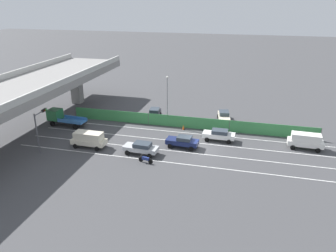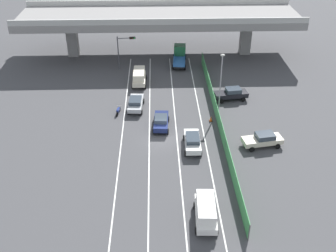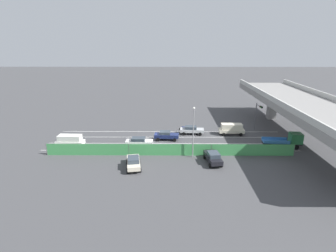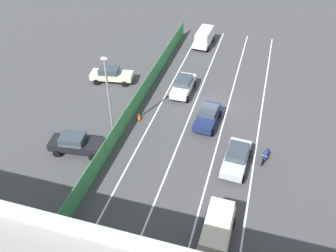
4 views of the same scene
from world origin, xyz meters
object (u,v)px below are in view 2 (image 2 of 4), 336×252
Objects in this scene: car_van_cream at (139,76)px; car_sedan_white at (192,141)px; car_van_white at (206,211)px; street_lamp at (221,77)px; flatbed_truck_blue at (180,54)px; parked_sedan_cream at (263,139)px; car_sedan_navy at (161,121)px; traffic_cone at (211,119)px; car_sedan_silver at (136,103)px; motorcycle at (118,111)px; parked_sedan_dark at (231,94)px; traffic_light at (124,46)px.

car_sedan_white is at bearing -68.85° from car_van_cream.
street_lamp is at bearing 78.69° from car_van_white.
street_lamp is (4.27, -16.38, 3.43)m from flatbed_truck_blue.
car_sedan_white is 8.12m from parked_sedan_cream.
car_van_cream is at bearing 111.15° from car_sedan_white.
car_sedan_navy is 6.49m from traffic_cone.
car_sedan_silver is at bearing 148.24° from parked_sedan_cream.
flatbed_truck_blue is at bearing 80.40° from car_sedan_navy.
car_van_white is 2.40× the size of motorcycle.
car_sedan_silver is at bearing 124.49° from car_sedan_navy.
car_sedan_silver is 0.97× the size of parked_sedan_dark.
motorcycle is (-9.25, 19.50, -0.74)m from car_van_white.
traffic_light is at bearing 105.18° from car_van_white.
car_sedan_navy is 0.81× the size of traffic_light.
car_sedan_white is at bearing 91.06° from car_van_white.
parked_sedan_dark is at bearing 52.63° from street_lamp.
car_van_white is at bearing -88.94° from car_sedan_white.
car_sedan_silver is at bearing 126.12° from car_sedan_white.
car_van_cream is 6.42× the size of traffic_cone.
traffic_cone is (9.64, -3.57, -0.54)m from car_sedan_silver.
street_lamp is (4.04, 20.17, 3.52)m from car_van_white.
parked_sedan_dark is (6.16, 22.96, -0.27)m from car_van_white.
traffic_cone is (2.85, 5.74, -0.57)m from car_sedan_white.
street_lamp reaches higher than car_sedan_white.
flatbed_truck_blue is 0.81× the size of street_lamp.
motorcycle is at bearing -167.38° from parked_sedan_dark.
flatbed_truck_blue is 19.30m from motorcycle.
car_sedan_navy is at bearing -72.92° from traffic_light.
street_lamp is at bearing 64.35° from traffic_cone.
traffic_cone is (11.81, -16.55, -3.48)m from traffic_light.
car_sedan_white is 13.10m from parked_sedan_dark.
car_van_cream is at bearing 74.14° from motorcycle.
flatbed_truck_blue reaches higher than parked_sedan_dark.
parked_sedan_cream is (17.16, -7.91, 0.45)m from motorcycle.
flatbed_truck_blue is 1.33× the size of parked_sedan_cream.
parked_sedan_dark is at bearing 35.07° from car_sedan_navy.
car_sedan_silver is 7.55m from car_van_cream.
car_sedan_white is 0.98× the size of car_van_white.
street_lamp is at bearing 63.86° from car_sedan_white.
parked_sedan_cream is (14.64, -16.77, -0.30)m from car_van_cream.
car_sedan_silver reaches higher than motorcycle.
car_sedan_white is at bearing -89.95° from flatbed_truck_blue.
traffic_light is 0.69× the size of street_lamp.
car_van_cream is 1.02× the size of car_van_white.
parked_sedan_cream is (11.62, -4.43, 0.02)m from car_sedan_navy.
traffic_light is at bearing 144.73° from parked_sedan_dark.
traffic_light is 20.62m from traffic_cone.
traffic_light is at bearing 127.56° from parked_sedan_cream.
motorcycle is (-9.04, 7.99, -0.46)m from car_sedan_white.
parked_sedan_cream reaches higher than car_sedan_white.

